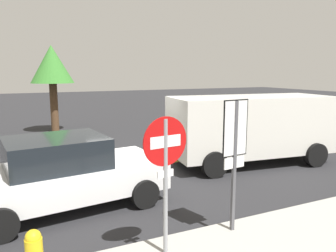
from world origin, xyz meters
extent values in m
plane|color=#262628|center=(0.00, 0.00, 0.00)|extent=(80.00, 80.00, 0.00)
cube|color=#E0D14C|center=(3.00, 0.00, 0.01)|extent=(28.00, 0.16, 0.01)
cylinder|color=gray|center=(-1.27, -5.17, 1.15)|extent=(0.07, 0.07, 2.30)
cylinder|color=red|center=(-1.27, -5.17, 1.96)|extent=(0.76, 0.12, 0.76)
cube|color=white|center=(-1.27, -5.17, 1.96)|extent=(0.53, 0.10, 0.18)
cube|color=white|center=(-1.27, -5.17, 1.46)|extent=(0.28, 0.06, 0.11)
cube|color=#4C4C51|center=(0.15, -4.97, 1.25)|extent=(0.06, 0.06, 2.50)
cube|color=white|center=(0.15, -4.97, 2.02)|extent=(0.50, 0.08, 0.95)
cube|color=black|center=(0.15, -4.97, 2.02)|extent=(0.54, 0.07, 0.99)
cube|color=white|center=(0.15, -4.97, 1.41)|extent=(0.45, 0.07, 0.20)
cube|color=silver|center=(3.61, -1.15, 1.29)|extent=(5.40, 2.60, 1.82)
cube|color=black|center=(1.55, -0.91, 1.69)|extent=(0.38, 1.85, 0.80)
cylinder|color=black|center=(1.74, -1.94, 0.38)|extent=(0.79, 0.35, 0.76)
cylinder|color=black|center=(1.98, 0.05, 0.38)|extent=(0.79, 0.35, 0.76)
cylinder|color=black|center=(5.25, -2.36, 0.38)|extent=(0.79, 0.35, 0.76)
cylinder|color=black|center=(5.49, -0.37, 0.38)|extent=(0.79, 0.35, 0.76)
cube|color=white|center=(-2.34, -2.31, 0.64)|extent=(4.40, 2.33, 0.64)
cube|color=black|center=(-2.55, -2.33, 1.28)|extent=(2.20, 1.85, 0.64)
cylinder|color=black|center=(-1.02, -1.22, 0.32)|extent=(0.66, 0.29, 0.64)
cylinder|color=black|center=(-0.81, -3.07, 0.32)|extent=(0.66, 0.29, 0.64)
cylinder|color=black|center=(-3.66, -3.40, 0.32)|extent=(0.66, 0.29, 0.64)
cylinder|color=#513823|center=(-1.56, 7.34, 1.22)|extent=(0.37, 0.37, 2.43)
cone|color=#387A2D|center=(-1.56, 7.34, 3.33)|extent=(2.03, 2.03, 1.80)
sphere|color=gold|center=(-3.17, -4.91, 0.72)|extent=(0.22, 0.22, 0.22)
cylinder|color=gold|center=(-3.17, -4.77, 0.45)|extent=(0.09, 0.10, 0.09)
camera|label=1|loc=(-3.26, -9.54, 3.00)|focal=35.10mm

